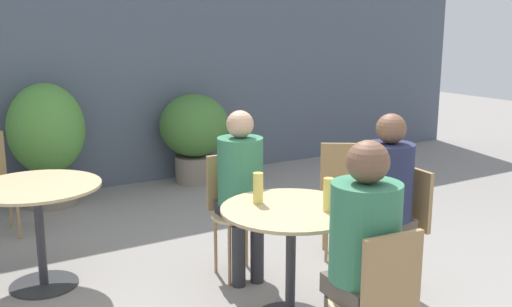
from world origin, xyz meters
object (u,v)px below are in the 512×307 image
at_px(bistro_chair_0, 379,296).
at_px(seated_person_2, 241,180).
at_px(beer_glass_0, 258,188).
at_px(beer_glass_1, 328,195).
at_px(seated_person_0, 363,243).
at_px(cafe_table_near, 291,235).
at_px(potted_plant_0, 47,138).
at_px(bistro_chair_4, 342,188).
at_px(bistro_chair_3, 2,173).
at_px(seated_person_1, 386,191).
at_px(bistro_chair_1, 402,219).
at_px(bistro_chair_2, 233,202).
at_px(cafe_table_far, 38,208).
at_px(potted_plant_1, 194,131).

distance_m(bistro_chair_0, seated_person_2, 1.54).
bearing_deg(beer_glass_0, beer_glass_1, -52.14).
distance_m(seated_person_0, beer_glass_0, 0.88).
bearing_deg(cafe_table_near, bistro_chair_0, -94.81).
relative_size(seated_person_0, potted_plant_0, 1.03).
bearing_deg(bistro_chair_0, beer_glass_0, -82.40).
bearing_deg(bistro_chair_4, cafe_table_near, -109.84).
distance_m(cafe_table_near, beer_glass_1, 0.34).
bearing_deg(seated_person_0, potted_plant_0, -75.96).
distance_m(bistro_chair_3, potted_plant_0, 0.82).
bearing_deg(seated_person_2, bistro_chair_0, -90.00).
distance_m(beer_glass_0, beer_glass_1, 0.43).
bearing_deg(seated_person_1, cafe_table_near, -90.00).
height_order(bistro_chair_1, beer_glass_0, beer_glass_0).
distance_m(bistro_chair_4, potted_plant_0, 2.99).
distance_m(bistro_chair_2, seated_person_0, 1.55).
relative_size(bistro_chair_0, bistro_chair_2, 1.00).
xyz_separation_m(bistro_chair_3, beer_glass_1, (1.35, -2.74, 0.30)).
height_order(cafe_table_near, bistro_chair_3, bistro_chair_3).
relative_size(bistro_chair_0, seated_person_1, 0.70).
xyz_separation_m(cafe_table_near, bistro_chair_0, (-0.07, -0.83, -0.03)).
distance_m(bistro_chair_4, seated_person_0, 1.77).
relative_size(bistro_chair_4, seated_person_1, 0.70).
relative_size(cafe_table_near, bistro_chair_3, 0.97).
relative_size(cafe_table_far, beer_glass_1, 4.35).
height_order(seated_person_0, potted_plant_1, seated_person_0).
bearing_deg(beer_glass_1, seated_person_1, 10.50).
xyz_separation_m(bistro_chair_1, seated_person_0, (-0.89, -0.62, 0.22)).
distance_m(bistro_chair_4, seated_person_2, 0.94).
xyz_separation_m(bistro_chair_0, seated_person_1, (0.76, 0.77, 0.21)).
bearing_deg(seated_person_2, potted_plant_1, 76.25).
bearing_deg(seated_person_0, bistro_chair_3, -65.85).
bearing_deg(bistro_chair_2, potted_plant_0, 112.63).
height_order(cafe_table_far, bistro_chair_0, bistro_chair_0).
distance_m(bistro_chair_4, potted_plant_1, 2.51).
distance_m(bistro_chair_2, seated_person_2, 0.24).
bearing_deg(potted_plant_0, bistro_chair_3, -130.01).
relative_size(cafe_table_far, bistro_chair_4, 0.99).
bearing_deg(beer_glass_1, cafe_table_near, 132.18).
height_order(beer_glass_0, potted_plant_0, potted_plant_0).
bearing_deg(seated_person_0, beer_glass_0, -81.19).
relative_size(bistro_chair_3, potted_plant_1, 0.86).
bearing_deg(seated_person_1, bistro_chair_3, -139.43).
xyz_separation_m(seated_person_1, beer_glass_0, (-0.81, 0.24, 0.08)).
distance_m(bistro_chair_2, seated_person_1, 1.11).
height_order(bistro_chair_3, seated_person_2, seated_person_2).
bearing_deg(bistro_chair_4, beer_glass_1, -99.66).
xyz_separation_m(bistro_chair_4, beer_glass_1, (-0.83, -0.89, 0.30)).
xyz_separation_m(seated_person_0, beer_glass_1, (0.20, 0.53, 0.08)).
xyz_separation_m(cafe_table_far, bistro_chair_2, (1.24, -0.47, -0.03)).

